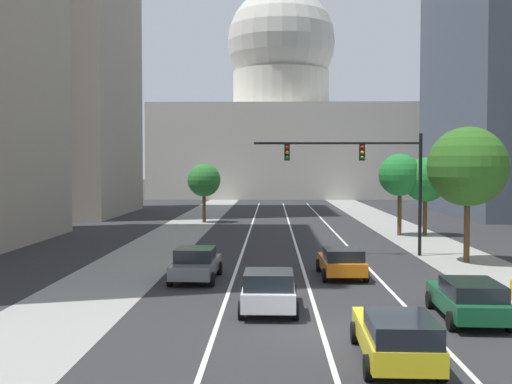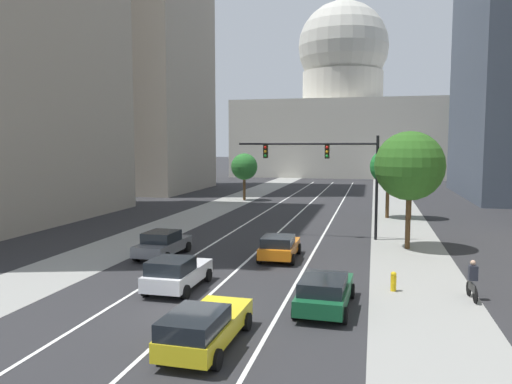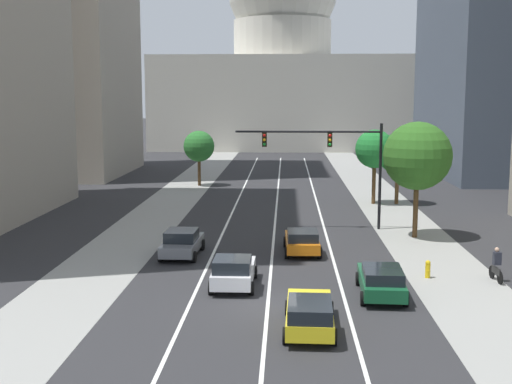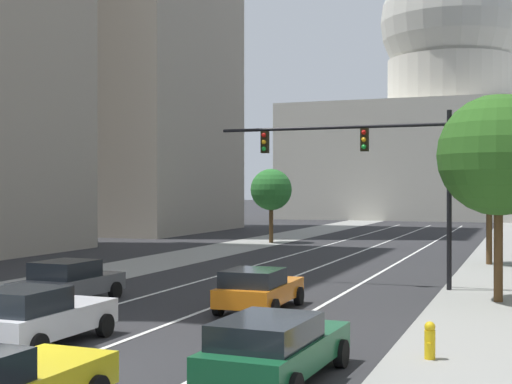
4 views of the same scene
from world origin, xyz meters
TOP-DOWN VIEW (x-y plane):
  - ground_plane at (0.00, 40.00)m, footprint 400.00×400.00m
  - sidewalk_left at (-9.18, 35.00)m, footprint 4.63×130.00m
  - sidewalk_right at (9.18, 35.00)m, footprint 4.63×130.00m
  - lane_stripe_left at (-3.43, 25.00)m, footprint 0.16×90.00m
  - lane_stripe_center at (0.00, 25.00)m, footprint 0.16×90.00m
  - lane_stripe_right at (3.43, 25.00)m, footprint 0.16×90.00m
  - capitol_building at (0.00, 90.99)m, footprint 43.74×23.20m
  - car_white at (-1.72, 2.93)m, footprint 2.12×4.26m
  - car_orange at (1.72, 10.02)m, footprint 2.17×4.32m
  - car_gray at (-5.15, 9.11)m, footprint 2.19×4.55m
  - car_green at (5.14, 1.77)m, footprint 2.22×4.80m
  - traffic_signal_mast at (4.04, 17.41)m, footprint 9.95×0.39m
  - fire_hydrant at (7.93, 5.03)m, footprint 0.26×0.35m
  - street_tree_far_right at (9.13, 14.86)m, footprint 4.38×4.38m
  - street_tree_mid_right at (8.19, 28.36)m, footprint 3.25×3.25m
  - street_tree_near_left at (-8.04, 39.17)m, footprint 3.14×3.14m

SIDE VIEW (x-z plane):
  - ground_plane at x=0.00m, z-range 0.00..0.00m
  - sidewalk_left at x=-9.18m, z-range 0.00..0.01m
  - sidewalk_right at x=9.18m, z-range 0.00..0.01m
  - lane_stripe_left at x=-3.43m, z-range 0.01..0.02m
  - lane_stripe_center at x=0.00m, z-range 0.01..0.02m
  - lane_stripe_right at x=3.43m, z-range 0.01..0.02m
  - fire_hydrant at x=7.93m, z-range 0.01..0.92m
  - car_orange at x=1.72m, z-range 0.03..1.48m
  - car_green at x=5.14m, z-range 0.04..1.48m
  - car_gray at x=-5.15m, z-range 0.02..1.55m
  - car_white at x=-1.72m, z-range 0.01..1.59m
  - street_tree_near_left at x=-8.04m, z-range 1.21..6.80m
  - street_tree_mid_right at x=8.19m, z-range 1.49..7.79m
  - traffic_signal_mast at x=4.04m, z-range 1.62..8.87m
  - street_tree_far_right at x=9.13m, z-range 1.54..9.02m
  - capitol_building at x=0.00m, z-range -5.00..33.01m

